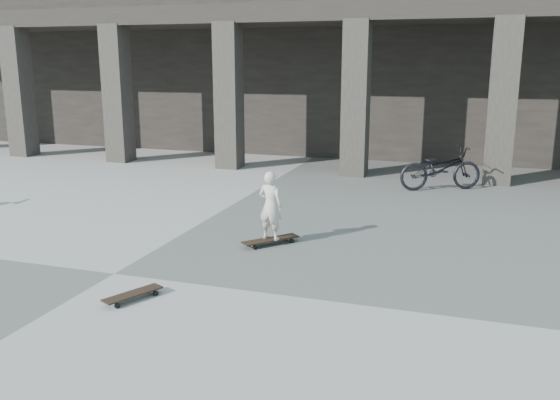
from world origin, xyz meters
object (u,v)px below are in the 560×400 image
(longboard, at_px, (271,240))
(bicycle, at_px, (441,168))
(skateboard_spare, at_px, (133,295))
(child, at_px, (270,205))

(longboard, bearing_deg, bicycle, 16.45)
(skateboard_spare, bearing_deg, longboard, 7.52)
(child, bearing_deg, bicycle, -105.08)
(bicycle, bearing_deg, child, 129.49)
(longboard, distance_m, skateboard_spare, 2.90)
(skateboard_spare, relative_size, bicycle, 0.41)
(longboard, distance_m, child, 0.59)
(child, xyz_separation_m, bicycle, (2.39, 5.29, -0.16))
(longboard, xyz_separation_m, child, (-0.00, -0.00, 0.59))
(longboard, height_order, child, child)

